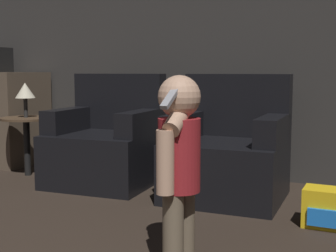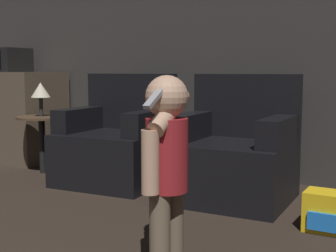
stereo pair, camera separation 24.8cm
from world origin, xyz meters
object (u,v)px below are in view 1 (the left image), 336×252
armchair_right (228,154)px  person_toddler (178,155)px  toy_backpack (325,208)px  armchair_left (107,145)px  lamp (25,91)px

armchair_right → person_toddler: size_ratio=1.00×
toy_backpack → person_toddler: bearing=-123.0°
armchair_left → person_toddler: person_toddler is taller
armchair_left → lamp: bearing=179.5°
armchair_right → lamp: (-1.93, -0.05, 0.45)m
armchair_right → armchair_left: bearing=177.8°
person_toddler → toy_backpack: size_ratio=3.58×
person_toddler → armchair_right: bearing=-166.4°
person_toddler → toy_backpack: 1.18m
toy_backpack → lamp: (-2.70, 0.36, 0.67)m
armchair_left → lamp: 0.95m
person_toddler → toy_backpack: bearing=153.5°
armchair_left → lamp: (-0.84, -0.05, 0.45)m
toy_backpack → lamp: 2.80m
armchair_right → toy_backpack: 0.89m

